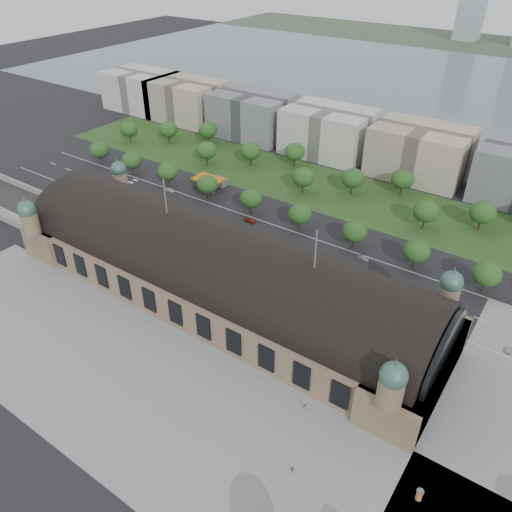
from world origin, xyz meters
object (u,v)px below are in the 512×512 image
Objects in this scene: petrol_station at (215,181)px; traffic_car_3 at (250,221)px; traffic_car_4 at (261,249)px; pedestrian_1 at (292,469)px; parked_car_2 at (151,218)px; traffic_car_1 at (170,190)px; advertising_column at (419,495)px; parked_car_0 at (106,206)px; traffic_car_0 at (86,180)px; parked_car_1 at (170,225)px; traffic_car_2 at (180,212)px; parked_car_5 at (161,227)px; bus_west at (249,242)px; pedestrian_0 at (305,407)px; traffic_car_5 at (363,258)px; bus_mid at (288,256)px; parked_car_6 at (220,244)px; parked_car_4 at (158,227)px; parked_car_3 at (188,239)px; bus_east at (298,260)px.

petrol_station is 2.68× the size of traffic_car_3.
pedestrian_1 reaches higher than traffic_car_4.
traffic_car_4 is 52.50m from parked_car_2.
parked_car_2 is at bearing -158.58° from traffic_car_1.
advertising_column is (133.91, -96.29, -1.36)m from petrol_station.
traffic_car_0 is at bearing -137.78° from parked_car_0.
pedestrian_1 is at bearing 24.98° from parked_car_1.
parked_car_5 reaches higher than traffic_car_2.
bus_west reaches higher than pedestrian_1.
traffic_car_4 is 76.23m from pedestrian_0.
traffic_car_0 is at bearing -133.94° from parked_car_5.
parked_car_1 reaches higher than traffic_car_5.
advertising_column is at bearing -125.36° from traffic_car_3.
traffic_car_3 is 0.50× the size of bus_mid.
parked_car_6 is at bearing -119.99° from traffic_car_1.
traffic_car_0 is 199.42m from advertising_column.
petrol_station is 1.33× the size of bus_west.
parked_car_6 is (-14.78, -6.43, -0.06)m from traffic_car_4.
traffic_car_0 is 139.94m from traffic_car_5.
pedestrian_1 reaches higher than parked_car_4.
petrol_station is at bearing -43.79° from traffic_car_1.
parked_car_3 is (48.24, 0.00, 0.05)m from parked_car_0.
traffic_car_5 reaches higher than traffic_car_3.
parked_car_3 is at bearing 166.94° from pedestrian_0.
traffic_car_0 is 61.59m from parked_car_4.
bus_mid is at bearing 67.92° from parked_car_5.
traffic_car_5 is (98.22, -1.17, 0.05)m from traffic_car_1.
parked_car_2 is at bearing 75.66° from parked_car_0.
parked_car_5 is 56.08m from bus_mid.
parked_car_1 reaches higher than traffic_car_4.
traffic_car_5 is at bearing 87.09° from parked_car_6.
pedestrian_1 is at bearing 29.17° from parked_car_4.
traffic_car_2 is 11.46m from parked_car_1.
bus_east is (-18.67, -15.77, 0.72)m from traffic_car_5.
parked_car_4 is (5.53, -44.28, -2.18)m from petrol_station.
parked_car_2 is 0.44× the size of bus_mid.
parked_car_1 is at bearing 89.17° from traffic_car_0.
bus_mid is at bearing 96.10° from traffic_car_0.
parked_car_2 is 64.68m from bus_mid.
pedestrian_0 is (79.44, -45.33, 0.21)m from parked_car_3.
traffic_car_4 is 1.41× the size of advertising_column.
parked_car_2 is at bearing 95.58° from bus_west.
advertising_column reaches higher than traffic_car_3.
advertising_column is at bearing -40.25° from pedestrian_1.
bus_mid is at bearing 60.81° from pedestrian_1.
traffic_car_3 is 2.98× the size of pedestrian_1.
traffic_car_0 is at bearing 161.08° from advertising_column.
traffic_car_3 is at bearing 89.31° from parked_car_0.
traffic_car_1 is 60.21m from bus_west.
parked_car_2 is at bearing 92.65° from bus_mid.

